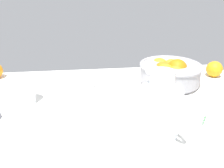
{
  "coord_description": "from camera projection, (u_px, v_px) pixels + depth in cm",
  "views": [
    {
      "loc": [
        -7.3,
        -69.33,
        40.54
      ],
      "look_at": [
        1.12,
        3.93,
        8.04
      ],
      "focal_mm": 36.15,
      "sensor_mm": 36.0,
      "label": 1
    }
  ],
  "objects": [
    {
      "name": "fruit_bowl",
      "position": [
        169.0,
        72.0,
        0.99
      ],
      "size": [
        26.8,
        26.8,
        11.56
      ],
      "color": "#99999E",
      "rests_on": "ground_plane"
    },
    {
      "name": "herb_sprig_1",
      "position": [
        204.0,
        120.0,
        0.73
      ],
      "size": [
        4.41,
        5.75,
        0.77
      ],
      "color": "#398442",
      "rests_on": "ground_plane"
    },
    {
      "name": "juice_glass",
      "position": [
        23.0,
        92.0,
        0.82
      ],
      "size": [
        7.7,
        7.7,
        10.6
      ],
      "color": "white",
      "rests_on": "ground_plane"
    },
    {
      "name": "herb_sprig_0",
      "position": [
        174.0,
        106.0,
        0.82
      ],
      "size": [
        1.35,
        7.58,
        0.85
      ],
      "color": "#3F9137",
      "rests_on": "ground_plane"
    },
    {
      "name": "spoon",
      "position": [
        101.0,
        85.0,
        0.98
      ],
      "size": [
        15.37,
        3.36,
        1.0
      ],
      "color": "silver",
      "rests_on": "ground_plane"
    },
    {
      "name": "ground_plane",
      "position": [
        110.0,
        113.0,
        0.81
      ],
      "size": [
        125.57,
        84.53,
        3.0
      ],
      "primitive_type": "cube",
      "color": "white"
    },
    {
      "name": "loose_orange_2",
      "position": [
        214.0,
        69.0,
        1.07
      ],
      "size": [
        7.52,
        7.52,
        7.52
      ],
      "primitive_type": "sphere",
      "color": "orange",
      "rests_on": "ground_plane"
    },
    {
      "name": "juice_pitcher",
      "position": [
        160.0,
        112.0,
        0.65
      ],
      "size": [
        12.23,
        15.95,
        20.1
      ],
      "color": "white",
      "rests_on": "ground_plane"
    }
  ]
}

